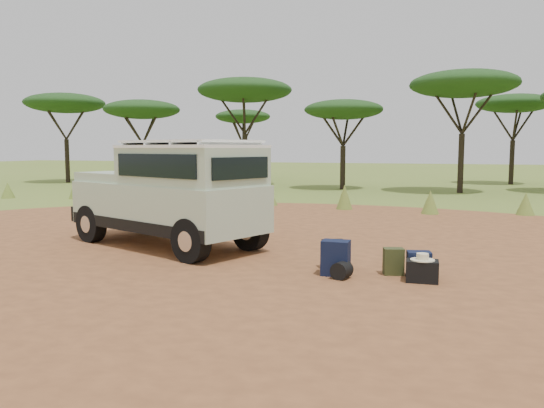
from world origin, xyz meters
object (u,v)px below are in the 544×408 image
(backpack_black, at_px, (334,254))
(backpack_navy, at_px, (336,258))
(hard_case, at_px, (422,271))
(walking_staff, at_px, (199,218))
(backpack_olive, at_px, (393,262))
(duffel_navy, at_px, (419,264))
(safari_vehicle, at_px, (171,196))

(backpack_black, bearing_deg, backpack_navy, -101.61)
(backpack_navy, distance_m, hard_case, 1.46)
(walking_staff, relative_size, backpack_navy, 2.18)
(backpack_black, bearing_deg, hard_case, -44.44)
(backpack_olive, xyz_separation_m, duffel_navy, (0.43, -0.01, -0.01))
(walking_staff, distance_m, backpack_black, 3.47)
(walking_staff, relative_size, duffel_navy, 3.04)
(backpack_black, relative_size, backpack_navy, 0.87)
(backpack_black, distance_m, backpack_olive, 1.10)
(safari_vehicle, height_order, hard_case, safari_vehicle)
(safari_vehicle, distance_m, walking_staff, 0.80)
(backpack_black, bearing_deg, walking_staff, 133.84)
(backpack_black, distance_m, backpack_navy, 0.52)
(backpack_olive, bearing_deg, hard_case, -51.52)
(walking_staff, relative_size, hard_case, 2.61)
(backpack_black, relative_size, hard_case, 1.04)
(safari_vehicle, relative_size, walking_staff, 3.86)
(walking_staff, relative_size, backpack_black, 2.52)
(safari_vehicle, xyz_separation_m, duffel_navy, (5.43, -1.09, -0.92))
(backpack_olive, height_order, hard_case, backpack_olive)
(backpack_black, relative_size, backpack_olive, 1.13)
(walking_staff, xyz_separation_m, backpack_black, (3.28, -1.07, -0.39))
(safari_vehicle, bearing_deg, walking_staff, 30.57)
(backpack_black, relative_size, duffel_navy, 1.21)
(backpack_olive, bearing_deg, duffel_navy, -18.21)
(safari_vehicle, bearing_deg, backpack_navy, 1.45)
(backpack_navy, bearing_deg, walking_staff, 154.37)
(walking_staff, bearing_deg, backpack_olive, -69.04)
(walking_staff, bearing_deg, hard_case, -71.39)
(safari_vehicle, relative_size, backpack_black, 9.71)
(hard_case, bearing_deg, duffel_navy, 99.03)
(walking_staff, height_order, backpack_black, walking_staff)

